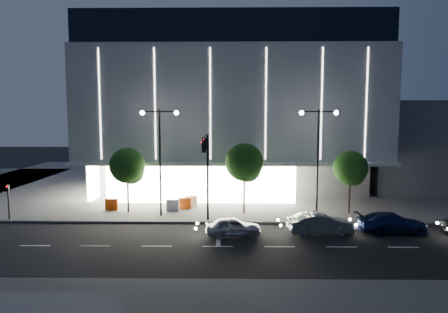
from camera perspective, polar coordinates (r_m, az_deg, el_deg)
ground at (r=28.13m, az=-4.94°, el=-11.69°), size 160.00×160.00×0.00m
sidewalk_museum at (r=51.42m, az=3.32°, el=-3.53°), size 70.00×40.00×0.15m
museum at (r=48.99m, az=1.09°, el=6.82°), size 30.00×25.80×18.00m
annex_building at (r=55.87m, az=25.42°, el=1.75°), size 16.00×20.00×10.00m
traffic_mast at (r=30.27m, az=-2.51°, el=-0.68°), size 0.33×5.89×7.07m
street_lamp_west at (r=33.28m, az=-9.14°, el=1.46°), size 3.16×0.36×9.00m
street_lamp_east at (r=33.57m, az=13.29°, el=1.41°), size 3.16×0.36×9.00m
ped_signal_far at (r=36.48m, az=-28.45°, el=-5.25°), size 0.22×0.24×3.00m
tree_left at (r=35.09m, az=-13.59°, el=-1.56°), size 3.02×3.02×5.72m
tree_mid at (r=33.98m, az=2.96°, el=-1.13°), size 3.25×3.25×6.15m
tree_right at (r=35.53m, az=17.62°, el=-1.83°), size 2.91×2.91×5.51m
car_lead at (r=28.53m, az=1.30°, el=-10.00°), size 4.14×2.12×1.35m
car_second at (r=29.81m, az=13.55°, el=-9.29°), size 4.78×2.09×1.53m
car_third at (r=31.70m, az=22.86°, el=-8.73°), size 5.16×2.30×1.47m
barrier_a at (r=36.83m, az=-15.76°, el=-6.61°), size 1.11×0.29×1.00m
barrier_b at (r=35.41m, az=-7.35°, el=-6.94°), size 1.12×0.37×1.00m
barrier_c at (r=36.05m, az=-5.64°, el=-6.69°), size 1.12×0.41×1.00m
barrier_d at (r=36.86m, az=-4.73°, el=-6.40°), size 1.11×0.67×1.00m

